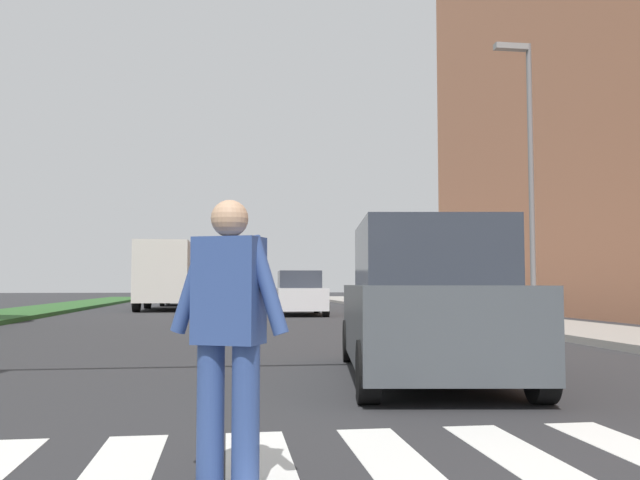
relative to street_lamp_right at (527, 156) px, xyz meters
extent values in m
plane|color=#2D2D30|center=(-7.67, 11.13, -4.59)|extent=(140.00, 140.00, 0.00)
cube|color=silver|center=(-8.57, -12.36, -4.59)|extent=(0.45, 2.20, 0.01)
cube|color=silver|center=(-7.67, -12.36, -4.59)|extent=(0.45, 2.20, 0.01)
cube|color=silver|center=(-6.77, -12.36, -4.59)|extent=(0.45, 2.20, 0.01)
cube|color=silver|center=(-5.87, -12.36, -4.59)|extent=(0.45, 2.20, 0.01)
cube|color=#2D5B28|center=(-15.89, 9.13, -4.52)|extent=(3.05, 64.00, 0.15)
cube|color=#9E9991|center=(0.60, 9.13, -4.52)|extent=(3.00, 64.00, 0.15)
cylinder|color=slate|center=(0.10, 0.00, -0.69)|extent=(0.14, 0.14, 7.50)
cube|color=gray|center=(-0.40, 0.00, 2.96)|extent=(0.90, 0.24, 0.16)
cylinder|color=#334C8C|center=(-7.78, -12.88, -4.17)|extent=(0.21, 0.21, 0.85)
cylinder|color=#334C8C|center=(-7.98, -12.79, -4.17)|extent=(0.21, 0.21, 0.85)
cube|color=#334C8C|center=(-7.88, -12.84, -3.43)|extent=(0.45, 0.38, 0.62)
cylinder|color=#334C8C|center=(-7.66, -12.94, -3.40)|extent=(0.28, 0.19, 0.58)
cylinder|color=#334C8C|center=(-8.10, -12.74, -3.40)|extent=(0.28, 0.19, 0.58)
sphere|color=tan|center=(-7.88, -12.84, -3.01)|extent=(0.29, 0.29, 0.22)
cube|color=#474C51|center=(-5.37, -8.39, -3.89)|extent=(2.50, 4.81, 0.96)
cube|color=#2D333D|center=(-5.41, -8.62, -3.02)|extent=(2.00, 2.73, 0.79)
cylinder|color=black|center=(-5.99, -6.44, -4.27)|extent=(0.30, 0.66, 0.64)
cylinder|color=black|center=(-4.26, -6.68, -4.27)|extent=(0.30, 0.66, 0.64)
cylinder|color=black|center=(-6.48, -10.11, -4.27)|extent=(0.30, 0.66, 0.64)
cylinder|color=black|center=(-4.76, -10.34, -4.27)|extent=(0.30, 0.66, 0.64)
cube|color=silver|center=(-5.07, 9.46, -3.96)|extent=(1.98, 4.38, 0.83)
cube|color=#2D333D|center=(-5.07, 9.68, -3.21)|extent=(1.68, 2.00, 0.68)
cylinder|color=black|center=(-4.29, 7.72, -4.27)|extent=(0.24, 0.65, 0.64)
cylinder|color=black|center=(-5.97, 7.78, -4.27)|extent=(0.24, 0.65, 0.64)
cylinder|color=black|center=(-4.18, 11.15, -4.27)|extent=(0.24, 0.65, 0.64)
cylinder|color=black|center=(-5.86, 11.20, -4.27)|extent=(0.24, 0.65, 0.64)
cube|color=silver|center=(-10.52, 22.43, -3.95)|extent=(1.84, 4.45, 0.84)
cube|color=#2D333D|center=(-10.52, 22.21, -3.19)|extent=(1.62, 2.01, 0.69)
cylinder|color=black|center=(-11.36, 24.21, -4.27)|extent=(0.22, 0.64, 0.64)
cylinder|color=black|center=(-9.68, 24.21, -4.27)|extent=(0.22, 0.64, 0.64)
cylinder|color=black|center=(-11.36, 20.66, -4.27)|extent=(0.22, 0.64, 0.64)
cylinder|color=black|center=(-9.69, 20.66, -4.27)|extent=(0.22, 0.64, 0.64)
cube|color=black|center=(-10.71, 17.38, -3.14)|extent=(2.30, 2.00, 2.20)
cube|color=beige|center=(-10.71, 14.28, -2.84)|extent=(2.30, 4.20, 2.70)
cylinder|color=black|center=(-11.76, 17.38, -4.14)|extent=(0.30, 0.90, 0.90)
cylinder|color=black|center=(-9.66, 17.38, -4.14)|extent=(0.30, 0.90, 0.90)
cylinder|color=black|center=(-11.76, 13.23, -4.14)|extent=(0.30, 0.90, 0.90)
cylinder|color=black|center=(-9.66, 13.23, -4.14)|extent=(0.30, 0.90, 0.90)
camera|label=1|loc=(-7.90, -16.80, -3.40)|focal=37.83mm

